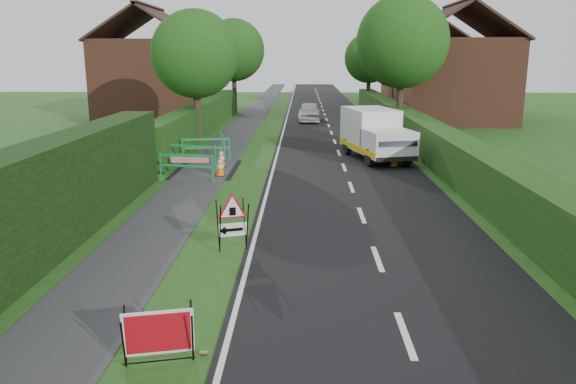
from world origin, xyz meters
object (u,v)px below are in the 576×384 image
object	(u,v)px
triangle_sign	(231,218)
red_rect_sign	(158,334)
works_van	(375,133)
hatchback_car	(309,112)

from	to	relation	value
triangle_sign	red_rect_sign	bearing A→B (deg)	-113.44
triangle_sign	works_van	bearing A→B (deg)	50.24
red_rect_sign	triangle_sign	distance (m)	4.94
hatchback_car	works_van	bearing A→B (deg)	-78.05
red_rect_sign	works_van	world-z (taller)	works_van
triangle_sign	works_van	size ratio (longest dim) A/B	0.23
red_rect_sign	hatchback_car	bearing A→B (deg)	72.59
works_van	hatchback_car	size ratio (longest dim) A/B	1.31
red_rect_sign	triangle_sign	xyz separation A→B (m)	(0.44, 4.91, 0.32)
triangle_sign	works_van	distance (m)	13.02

